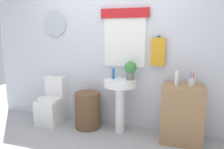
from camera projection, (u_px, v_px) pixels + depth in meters
name	position (u px, v px, depth m)	size (l,w,h in m)	color
back_wall	(114.00, 45.00, 3.42)	(4.40, 0.18, 2.60)	silver
toilet	(53.00, 105.00, 3.68)	(0.38, 0.51, 0.78)	white
laundry_hamper	(88.00, 110.00, 3.44)	(0.40, 0.40, 0.58)	brown
pedestal_sink	(120.00, 94.00, 3.22)	(0.48, 0.48, 0.82)	white
faucet	(122.00, 75.00, 3.28)	(0.03, 0.03, 0.10)	silver
wooden_cabinet	(182.00, 114.00, 2.98)	(0.55, 0.44, 0.80)	#9E754C
soap_bottle	(113.00, 74.00, 3.24)	(0.05, 0.05, 0.16)	#2D6BB7
potted_plant	(130.00, 69.00, 3.16)	(0.18, 0.18, 0.27)	slate
lotion_bottle	(177.00, 78.00, 2.88)	(0.05, 0.05, 0.20)	white
toothbrush_cup	(192.00, 82.00, 2.88)	(0.08, 0.08, 0.19)	silver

